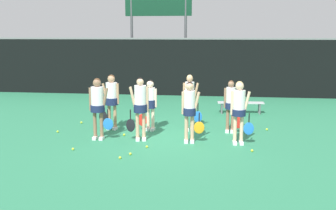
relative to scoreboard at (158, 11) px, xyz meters
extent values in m
plane|color=#2D7F56|center=(1.68, -9.28, -4.15)|extent=(140.00, 140.00, 0.00)
cube|color=black|center=(1.68, -1.59, -2.78)|extent=(60.00, 0.06, 2.74)
cube|color=slate|center=(1.68, -1.59, -1.37)|extent=(60.00, 0.08, 0.08)
cylinder|color=#515156|center=(-1.43, 0.00, -1.48)|extent=(0.14, 0.14, 5.34)
cylinder|color=#515156|center=(1.43, 0.00, -1.48)|extent=(0.14, 0.14, 5.34)
cube|color=#0F3823|center=(0.00, 0.00, 0.48)|extent=(3.48, 0.12, 1.43)
cube|color=#B2B2B7|center=(4.04, -5.66, -3.73)|extent=(1.77, 0.47, 0.04)
cylinder|color=slate|center=(4.75, -5.49, -3.95)|extent=(0.06, 0.06, 0.40)
cylinder|color=slate|center=(4.76, -5.74, -3.95)|extent=(0.06, 0.06, 0.40)
cylinder|color=slate|center=(3.31, -5.58, -3.95)|extent=(0.06, 0.06, 0.40)
cylinder|color=slate|center=(3.33, -5.83, -3.95)|extent=(0.06, 0.06, 0.40)
cylinder|color=#8C664C|center=(-0.17, -9.95, -3.72)|extent=(0.10, 0.10, 0.85)
cylinder|color=#8C664C|center=(-0.37, -9.95, -3.72)|extent=(0.10, 0.10, 0.85)
cube|color=white|center=(-0.17, -9.98, -4.10)|extent=(0.11, 0.24, 0.09)
cube|color=white|center=(-0.37, -9.98, -4.10)|extent=(0.11, 0.24, 0.09)
cylinder|color=#192347|center=(-0.27, -9.95, -3.23)|extent=(0.41, 0.41, 0.20)
cylinder|color=white|center=(-0.27, -9.95, -2.95)|extent=(0.36, 0.36, 0.69)
sphere|color=#8C664C|center=(-0.27, -9.95, -2.49)|extent=(0.23, 0.23, 0.23)
sphere|color=#4C331E|center=(-0.27, -9.93, -2.46)|extent=(0.21, 0.21, 0.21)
cylinder|color=#8C664C|center=(-0.05, -9.95, -2.96)|extent=(0.21, 0.08, 0.66)
cylinder|color=#8C664C|center=(-0.48, -9.94, -2.96)|extent=(0.08, 0.08, 0.66)
cylinder|color=black|center=(0.03, -9.97, -3.38)|extent=(0.03, 0.03, 0.26)
ellipsoid|color=blue|center=(0.03, -9.97, -3.68)|extent=(0.30, 0.03, 0.35)
cylinder|color=tan|center=(1.07, -9.88, -3.72)|extent=(0.10, 0.10, 0.86)
cylinder|color=tan|center=(0.89, -9.92, -3.72)|extent=(0.10, 0.10, 0.86)
cube|color=white|center=(1.07, -9.91, -4.10)|extent=(0.16, 0.26, 0.09)
cube|color=white|center=(0.89, -9.95, -4.10)|extent=(0.16, 0.26, 0.09)
cylinder|color=#192347|center=(0.98, -9.90, -3.21)|extent=(0.39, 0.39, 0.23)
cylinder|color=white|center=(0.98, -9.90, -2.92)|extent=(0.34, 0.34, 0.73)
sphere|color=tan|center=(0.98, -9.90, -2.45)|extent=(0.20, 0.20, 0.20)
sphere|color=black|center=(0.97, -9.88, -2.43)|extent=(0.19, 0.19, 0.19)
cylinder|color=tan|center=(0.77, -9.94, -2.93)|extent=(0.23, 0.12, 0.70)
cylinder|color=tan|center=(1.17, -9.86, -2.93)|extent=(0.08, 0.08, 0.70)
cylinder|color=black|center=(0.70, -9.98, -3.37)|extent=(0.03, 0.03, 0.27)
ellipsoid|color=black|center=(0.70, -9.98, -3.70)|extent=(0.26, 0.03, 0.38)
cylinder|color=tan|center=(2.47, -9.95, -3.74)|extent=(0.10, 0.10, 0.82)
cylinder|color=tan|center=(2.30, -9.97, -3.74)|extent=(0.10, 0.10, 0.82)
cube|color=white|center=(2.47, -9.98, -4.10)|extent=(0.13, 0.25, 0.09)
cube|color=white|center=(2.30, -10.00, -4.10)|extent=(0.13, 0.25, 0.09)
cylinder|color=#192347|center=(2.38, -9.96, -3.26)|extent=(0.35, 0.35, 0.21)
cylinder|color=white|center=(2.38, -9.96, -3.00)|extent=(0.31, 0.31, 0.66)
sphere|color=tan|center=(2.38, -9.96, -2.55)|extent=(0.22, 0.22, 0.22)
sphere|color=black|center=(2.38, -9.94, -2.53)|extent=(0.21, 0.21, 0.21)
cylinder|color=tan|center=(2.57, -9.94, -3.01)|extent=(0.21, 0.09, 0.63)
cylinder|color=tan|center=(2.20, -9.97, -3.01)|extent=(0.08, 0.08, 0.63)
cylinder|color=black|center=(2.66, -9.96, -3.41)|extent=(0.03, 0.03, 0.25)
ellipsoid|color=orange|center=(2.66, -9.96, -3.71)|extent=(0.30, 0.03, 0.35)
cylinder|color=beige|center=(3.83, -9.95, -3.73)|extent=(0.10, 0.10, 0.84)
cylinder|color=beige|center=(3.65, -9.96, -3.73)|extent=(0.10, 0.10, 0.84)
cube|color=white|center=(3.83, -9.98, -4.10)|extent=(0.13, 0.25, 0.09)
cube|color=white|center=(3.65, -9.99, -4.10)|extent=(0.13, 0.25, 0.09)
cylinder|color=#192347|center=(3.74, -9.95, -3.25)|extent=(0.38, 0.38, 0.18)
cylinder|color=white|center=(3.74, -9.95, -2.97)|extent=(0.33, 0.33, 0.68)
sphere|color=beige|center=(3.74, -9.95, -2.51)|extent=(0.23, 0.23, 0.23)
sphere|color=#D8B772|center=(3.74, -9.93, -2.49)|extent=(0.21, 0.21, 0.21)
cylinder|color=beige|center=(3.94, -9.94, -2.98)|extent=(0.21, 0.09, 0.65)
cylinder|color=beige|center=(3.55, -9.97, -2.98)|extent=(0.08, 0.08, 0.65)
cylinder|color=black|center=(4.03, -9.95, -3.39)|extent=(0.03, 0.03, 0.26)
ellipsoid|color=blue|center=(4.03, -9.95, -3.70)|extent=(0.29, 0.03, 0.36)
cylinder|color=tan|center=(-0.09, -8.74, -3.73)|extent=(0.10, 0.10, 0.84)
cylinder|color=tan|center=(-0.28, -8.72, -3.73)|extent=(0.10, 0.10, 0.84)
cube|color=white|center=(-0.09, -8.77, -4.10)|extent=(0.13, 0.25, 0.09)
cube|color=white|center=(-0.28, -8.75, -4.10)|extent=(0.13, 0.25, 0.09)
cylinder|color=#192347|center=(-0.18, -8.73, -3.23)|extent=(0.41, 0.41, 0.22)
cylinder|color=white|center=(-0.18, -8.73, -2.97)|extent=(0.35, 0.35, 0.68)
sphere|color=tan|center=(-0.18, -8.73, -2.52)|extent=(0.23, 0.23, 0.23)
sphere|color=#4C331E|center=(-0.18, -8.71, -2.49)|extent=(0.21, 0.21, 0.21)
cylinder|color=tan|center=(-0.40, -8.71, -2.98)|extent=(0.21, 0.09, 0.65)
cylinder|color=tan|center=(0.02, -8.74, -2.98)|extent=(0.08, 0.08, 0.65)
cylinder|color=black|center=(-0.48, -8.73, -3.40)|extent=(0.03, 0.03, 0.28)
ellipsoid|color=black|center=(-0.48, -8.73, -3.74)|extent=(0.27, 0.03, 0.39)
cylinder|color=beige|center=(1.14, -8.72, -3.77)|extent=(0.10, 0.10, 0.77)
cylinder|color=beige|center=(0.98, -8.70, -3.77)|extent=(0.10, 0.10, 0.77)
cube|color=white|center=(1.13, -8.75, -4.10)|extent=(0.14, 0.25, 0.09)
cube|color=white|center=(0.98, -8.73, -4.10)|extent=(0.14, 0.25, 0.09)
cylinder|color=#192347|center=(1.06, -8.71, -3.29)|extent=(0.33, 0.33, 0.26)
cylinder|color=white|center=(1.06, -8.71, -3.08)|extent=(0.29, 0.29, 0.61)
sphere|color=beige|center=(1.06, -8.71, -2.67)|extent=(0.22, 0.22, 0.22)
sphere|color=black|center=(1.06, -8.69, -2.64)|extent=(0.20, 0.20, 0.20)
cylinder|color=beige|center=(0.88, -8.69, -3.10)|extent=(0.20, 0.10, 0.58)
cylinder|color=beige|center=(1.23, -8.73, -3.10)|extent=(0.08, 0.08, 0.58)
cylinder|color=black|center=(0.79, -8.70, -3.48)|extent=(0.03, 0.03, 0.29)
ellipsoid|color=red|center=(0.79, -8.70, -3.82)|extent=(0.31, 0.03, 0.40)
cylinder|color=tan|center=(2.36, -8.56, -3.73)|extent=(0.10, 0.10, 0.84)
cylinder|color=tan|center=(2.20, -8.59, -3.73)|extent=(0.10, 0.10, 0.84)
cube|color=white|center=(2.37, -8.59, -4.10)|extent=(0.15, 0.26, 0.09)
cube|color=white|center=(2.21, -8.62, -4.10)|extent=(0.15, 0.26, 0.09)
cylinder|color=#192347|center=(2.28, -8.58, -3.22)|extent=(0.33, 0.33, 0.25)
cylinder|color=white|center=(2.28, -8.58, -2.95)|extent=(0.29, 0.29, 0.71)
sphere|color=tan|center=(2.28, -8.58, -2.49)|extent=(0.20, 0.20, 0.20)
sphere|color=#D8B772|center=(2.28, -8.56, -2.47)|extent=(0.19, 0.19, 0.19)
cylinder|color=tan|center=(2.46, -8.55, -2.96)|extent=(0.22, 0.11, 0.68)
cylinder|color=tan|center=(2.11, -8.61, -2.96)|extent=(0.08, 0.08, 0.68)
cylinder|color=black|center=(2.55, -8.55, -3.39)|extent=(0.03, 0.03, 0.27)
ellipsoid|color=blue|center=(2.55, -8.55, -3.71)|extent=(0.27, 0.03, 0.37)
cylinder|color=#8C664C|center=(3.63, -8.65, -3.76)|extent=(0.10, 0.10, 0.77)
cylinder|color=#8C664C|center=(3.48, -8.64, -3.76)|extent=(0.10, 0.10, 0.77)
cube|color=white|center=(3.63, -8.68, -4.10)|extent=(0.13, 0.25, 0.09)
cube|color=white|center=(3.48, -8.67, -4.10)|extent=(0.13, 0.25, 0.09)
cylinder|color=#192347|center=(3.56, -8.65, -3.31)|extent=(0.33, 0.33, 0.20)
cylinder|color=white|center=(3.56, -8.65, -3.05)|extent=(0.28, 0.28, 0.65)
sphere|color=#8C664C|center=(3.56, -8.65, -2.63)|extent=(0.19, 0.19, 0.19)
sphere|color=#4C331E|center=(3.56, -8.63, -2.61)|extent=(0.18, 0.18, 0.18)
cylinder|color=#8C664C|center=(3.74, -8.66, -3.07)|extent=(0.21, 0.09, 0.62)
cylinder|color=#8C664C|center=(3.38, -8.63, -3.07)|extent=(0.08, 0.08, 0.61)
cylinder|color=black|center=(3.82, -8.68, -3.47)|extent=(0.03, 0.03, 0.29)
ellipsoid|color=red|center=(3.82, -8.68, -3.81)|extent=(0.27, 0.03, 0.40)
sphere|color=#CCE033|center=(-1.77, -9.36, -4.12)|extent=(0.07, 0.07, 0.07)
sphere|color=#CCE033|center=(-0.62, -11.09, -4.12)|extent=(0.07, 0.07, 0.07)
sphere|color=#CCE033|center=(0.38, -9.49, -4.11)|extent=(0.07, 0.07, 0.07)
sphere|color=#CCE033|center=(1.29, -10.64, -4.12)|extent=(0.07, 0.07, 0.07)
sphere|color=#CCE033|center=(-1.46, -8.07, -4.11)|extent=(0.07, 0.07, 0.07)
sphere|color=#CCE033|center=(4.74, -8.25, -4.12)|extent=(0.07, 0.07, 0.07)
sphere|color=#CCE033|center=(0.80, -11.65, -4.12)|extent=(0.07, 0.07, 0.07)
sphere|color=#CCE033|center=(4.08, -10.64, -4.12)|extent=(0.07, 0.07, 0.07)
sphere|color=#CCE033|center=(0.98, -11.31, -4.12)|extent=(0.07, 0.07, 0.07)
camera|label=1|loc=(3.14, -20.70, -1.08)|focal=42.00mm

